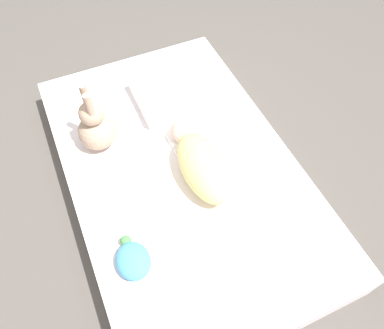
{
  "coord_description": "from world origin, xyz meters",
  "views": [
    {
      "loc": [
        -0.9,
        0.35,
        1.57
      ],
      "look_at": [
        -0.05,
        -0.03,
        0.23
      ],
      "focal_mm": 35.0,
      "sensor_mm": 36.0,
      "label": 1
    }
  ],
  "objects_px": {
    "pillow": "(170,95)",
    "bunny_plush": "(96,127)",
    "turtle_plush": "(133,260)",
    "swaddled_baby": "(201,162)"
  },
  "relations": [
    {
      "from": "bunny_plush",
      "to": "turtle_plush",
      "type": "bearing_deg",
      "value": 175.52
    },
    {
      "from": "swaddled_baby",
      "to": "turtle_plush",
      "type": "xyz_separation_m",
      "value": [
        -0.28,
        0.41,
        -0.04
      ]
    },
    {
      "from": "bunny_plush",
      "to": "turtle_plush",
      "type": "distance_m",
      "value": 0.62
    },
    {
      "from": "pillow",
      "to": "bunny_plush",
      "type": "bearing_deg",
      "value": 107.94
    },
    {
      "from": "bunny_plush",
      "to": "turtle_plush",
      "type": "relative_size",
      "value": 1.78
    },
    {
      "from": "swaddled_baby",
      "to": "turtle_plush",
      "type": "height_order",
      "value": "swaddled_baby"
    },
    {
      "from": "pillow",
      "to": "bunny_plush",
      "type": "height_order",
      "value": "bunny_plush"
    },
    {
      "from": "pillow",
      "to": "turtle_plush",
      "type": "bearing_deg",
      "value": 148.61
    },
    {
      "from": "pillow",
      "to": "turtle_plush",
      "type": "xyz_separation_m",
      "value": [
        -0.75,
        0.46,
        -0.0
      ]
    },
    {
      "from": "swaddled_baby",
      "to": "bunny_plush",
      "type": "bearing_deg",
      "value": 48.53
    }
  ]
}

